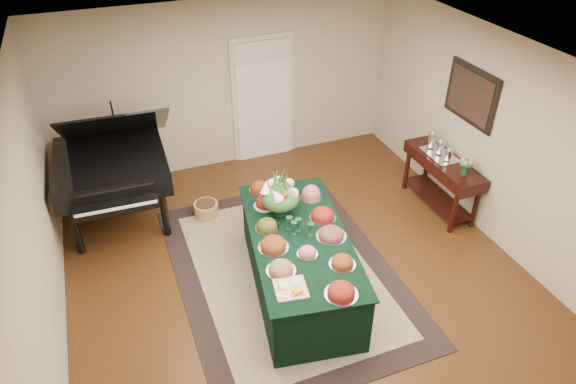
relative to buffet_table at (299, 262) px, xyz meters
name	(u,v)px	position (x,y,z in m)	size (l,w,h in m)	color
ground	(297,273)	(0.07, 0.24, -0.40)	(6.00, 6.00, 0.00)	black
area_rug	(284,271)	(-0.07, 0.31, -0.40)	(2.61, 3.65, 0.01)	black
kitchen_doorway	(263,100)	(0.67, 3.21, 0.62)	(1.05, 0.07, 2.10)	beige
buffet_table	(299,262)	(0.00, 0.00, 0.00)	(1.45, 2.46, 0.80)	black
food_platters	(299,228)	(0.03, 0.08, 0.44)	(1.12, 2.36, 0.14)	silver
cutting_board	(290,285)	(-0.40, -0.73, 0.43)	(0.37, 0.37, 0.10)	tan
green_goblets	(298,226)	(0.01, 0.07, 0.49)	(0.26, 0.27, 0.18)	#163723
floral_centerpiece	(280,194)	(-0.04, 0.49, 0.68)	(0.48, 0.48, 0.48)	#163723
grand_piano	(112,165)	(-1.85, 2.22, 0.50)	(1.62, 1.81, 1.79)	black
wicker_basket	(206,210)	(-0.70, 1.82, -0.29)	(0.35, 0.35, 0.22)	#A57C42
mahogany_sideboard	(443,170)	(2.56, 0.83, 0.22)	(0.45, 1.40, 0.81)	black
tea_service	(439,147)	(2.56, 0.99, 0.52)	(0.34, 0.58, 0.30)	silver
pink_bouquet	(466,164)	(2.56, 0.40, 0.58)	(0.20, 0.20, 0.26)	#163723
wall_painting	(471,95)	(2.78, 0.83, 1.35)	(0.05, 0.95, 0.75)	black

